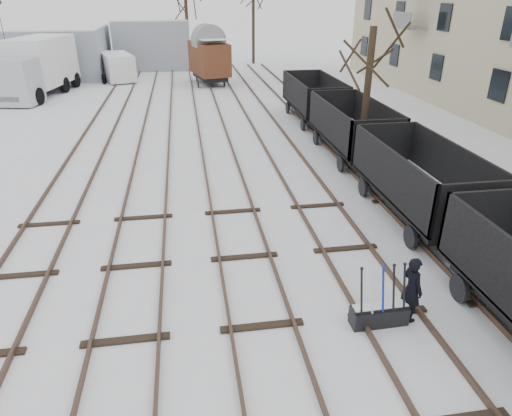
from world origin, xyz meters
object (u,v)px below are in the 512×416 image
Objects in this scene: ground_frame at (379,313)px; box_van_wagon at (209,57)px; panel_van at (118,66)px; worker at (412,289)px; lorry at (36,67)px.

ground_frame is 0.29× the size of box_van_wagon.
panel_van reaches higher than ground_frame.
lorry is at bearing 12.25° from worker.
panel_van is at bearing 61.18° from lorry.
lorry is 7.56m from panel_van.
lorry reaches higher than panel_van.
ground_frame is at bearing -99.50° from box_van_wagon.
box_van_wagon reaches higher than worker.
box_van_wagon is 8.14m from panel_van.
ground_frame is at bearing 81.33° from worker.
worker is at bearing -89.43° from panel_van.
panel_van is (-7.55, 2.90, -0.94)m from box_van_wagon.
ground_frame is 34.69m from panel_van.
worker is 0.30× the size of panel_van.
panel_van reaches higher than worker.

